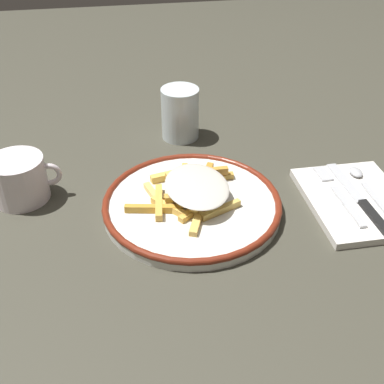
% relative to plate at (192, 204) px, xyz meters
% --- Properties ---
extents(ground_plane, '(2.60, 2.60, 0.00)m').
position_rel_plate_xyz_m(ground_plane, '(0.00, 0.00, -0.01)').
color(ground_plane, '#3E3C31').
extents(plate, '(0.30, 0.30, 0.02)m').
position_rel_plate_xyz_m(plate, '(0.00, 0.00, 0.00)').
color(plate, white).
rests_on(plate, ground_plane).
extents(fries_heap, '(0.20, 0.19, 0.03)m').
position_rel_plate_xyz_m(fries_heap, '(0.00, 0.01, 0.02)').
color(fries_heap, gold).
rests_on(fries_heap, plate).
extents(napkin, '(0.17, 0.21, 0.01)m').
position_rel_plate_xyz_m(napkin, '(0.28, -0.03, -0.01)').
color(napkin, silver).
rests_on(napkin, ground_plane).
extents(fork, '(0.02, 0.18, 0.00)m').
position_rel_plate_xyz_m(fork, '(0.25, -0.02, 0.00)').
color(fork, silver).
rests_on(fork, napkin).
extents(knife, '(0.02, 0.21, 0.01)m').
position_rel_plate_xyz_m(knife, '(0.28, -0.05, 0.00)').
color(knife, black).
rests_on(knife, napkin).
extents(spoon, '(0.02, 0.15, 0.01)m').
position_rel_plate_xyz_m(spoon, '(0.31, 0.00, 0.01)').
color(spoon, silver).
rests_on(spoon, napkin).
extents(water_glass, '(0.08, 0.08, 0.11)m').
position_rel_plate_xyz_m(water_glass, '(0.02, 0.25, 0.04)').
color(water_glass, silver).
rests_on(water_glass, ground_plane).
extents(coffee_mug, '(0.12, 0.09, 0.08)m').
position_rel_plate_xyz_m(coffee_mug, '(-0.28, 0.09, 0.03)').
color(coffee_mug, white).
rests_on(coffee_mug, ground_plane).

